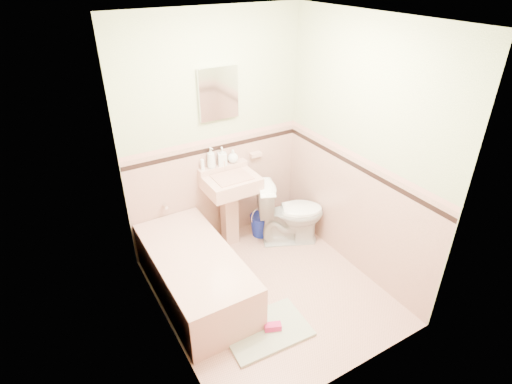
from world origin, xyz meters
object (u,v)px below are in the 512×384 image
bucket (261,225)px  soap_bottle_left (211,158)px  sink (232,212)px  shoe (273,327)px  soap_bottle_mid (222,156)px  soap_bottle_right (233,156)px  bathtub (195,275)px  toilet (290,212)px  medicine_cabinet (218,94)px

bucket → soap_bottle_left: bearing=160.2°
sink → shoe: bearing=-102.6°
bucket → shoe: bearing=-117.1°
soap_bottle_mid → soap_bottle_right: size_ratio=1.38×
bathtub → soap_bottle_mid: (0.68, 0.71, 0.81)m
bathtub → soap_bottle_mid: soap_bottle_mid is taller
soap_bottle_mid → bathtub: bearing=-133.7°
sink → bucket: sink is taller
toilet → bucket: bearing=65.1°
medicine_cabinet → soap_bottle_right: bearing=-13.4°
soap_bottle_right → toilet: soap_bottle_right is taller
bathtub → soap_bottle_right: (0.81, 0.71, 0.78)m
shoe → toilet: bearing=71.4°
sink → medicine_cabinet: (0.00, 0.21, 1.26)m
sink → soap_bottle_left: 0.65m
soap_bottle_mid → soap_bottle_left: bearing=180.0°
bucket → shoe: bucket is taller
soap_bottle_right → shoe: 1.82m
sink → toilet: 0.66m
bathtub → soap_bottle_left: (0.55, 0.71, 0.82)m
toilet → medicine_cabinet: bearing=76.1°
sink → toilet: size_ratio=1.16×
soap_bottle_right → bucket: size_ratio=0.58×
sink → soap_bottle_right: 0.61m
soap_bottle_left → toilet: bearing=-31.3°
sink → soap_bottle_right: soap_bottle_right is taller
bathtub → soap_bottle_right: 1.33m
sink → bucket: (0.38, -0.00, -0.31)m
toilet → bucket: size_ratio=2.92×
soap_bottle_mid → bucket: 1.00m
soap_bottle_right → bucket: soap_bottle_right is taller
soap_bottle_mid → soap_bottle_right: (0.13, 0.00, -0.03)m
toilet → bucket: 0.43m
medicine_cabinet → toilet: medicine_cabinet is taller
shoe → soap_bottle_mid: bearing=100.8°
soap_bottle_mid → shoe: bearing=-101.1°
sink → soap_bottle_mid: bearing=90.4°
soap_bottle_mid → bucket: size_ratio=0.79×
medicine_cabinet → bucket: (0.38, -0.21, -1.57)m
bathtub → bucket: bearing=26.5°
soap_bottle_left → soap_bottle_mid: bearing=0.0°
sink → medicine_cabinet: medicine_cabinet is taller
shoe → medicine_cabinet: bearing=101.0°
sink → toilet: bearing=-23.8°
medicine_cabinet → bucket: size_ratio=2.04×
bathtub → bucket: bathtub is taller
soap_bottle_mid → shoe: (-0.29, -1.50, -0.97)m
sink → bucket: 0.49m
bathtub → toilet: bearing=11.6°
sink → bathtub: bearing=-142.1°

